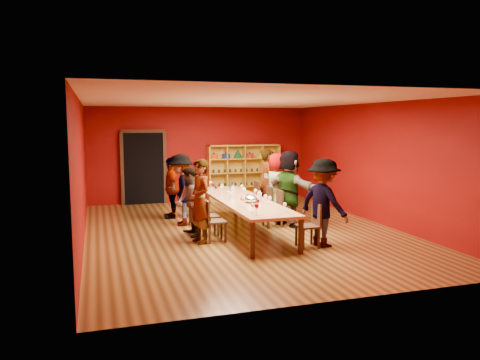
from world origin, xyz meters
name	(u,v)px	position (x,y,z in m)	size (l,w,h in m)	color
room_shell	(242,167)	(0.00, 0.00, 1.50)	(7.10, 9.10, 3.04)	#523515
tasting_table	(242,201)	(0.00, 0.00, 0.70)	(1.10, 4.50, 0.75)	tan
doorway	(144,168)	(-1.80, 4.43, 1.12)	(1.40, 0.17, 2.30)	black
shelving_unit	(243,170)	(1.40, 4.32, 0.98)	(2.40, 0.40, 1.80)	gold
chair_person_left_1	(212,219)	(-0.91, -0.75, 0.50)	(0.42, 0.42, 0.89)	black
person_left_1	(200,201)	(-1.16, -0.75, 0.88)	(0.64, 0.47, 1.76)	silver
chair_person_left_2	(206,213)	(-0.91, -0.16, 0.50)	(0.42, 0.42, 0.89)	black
person_left_2	(190,202)	(-1.26, -0.16, 0.78)	(0.75, 0.41, 1.55)	#5F8BC5
chair_person_left_3	(195,204)	(-0.91, 1.05, 0.50)	(0.42, 0.42, 0.89)	black
person_left_3	(181,190)	(-1.25, 1.05, 0.88)	(1.13, 0.47, 1.76)	#131734
chair_person_left_4	(187,199)	(-0.91, 2.00, 0.50)	(0.42, 0.42, 0.89)	black
person_left_4	(171,188)	(-1.33, 2.00, 0.80)	(0.94, 0.43, 1.61)	#454549
chair_person_right_0	(311,223)	(0.91, -1.75, 0.50)	(0.42, 0.42, 0.89)	black
person_right_0	(324,203)	(1.18, -1.75, 0.90)	(1.16, 0.48, 1.79)	#C7858A
chair_person_right_2	(276,206)	(0.91, 0.21, 0.50)	(0.42, 0.42, 0.89)	black
person_right_2	(289,188)	(1.27, 0.21, 0.92)	(1.71, 0.49, 1.84)	beige
chair_person_right_3	(265,202)	(0.91, 0.93, 0.50)	(0.42, 0.42, 0.89)	black
person_right_3	(277,187)	(1.22, 0.93, 0.87)	(0.85, 0.46, 1.73)	#C2828D
chair_person_right_4	(253,196)	(0.91, 1.89, 0.50)	(0.42, 0.42, 0.89)	black
person_right_4	(267,181)	(1.33, 1.89, 0.89)	(0.65, 0.48, 1.79)	#151E3B
wine_glass_0	(242,199)	(-0.26, -0.83, 0.89)	(0.08, 0.08, 0.20)	white
wine_glass_1	(256,191)	(0.35, 0.08, 0.91)	(0.09, 0.09, 0.22)	white
wine_glass_2	(257,193)	(0.31, -0.13, 0.89)	(0.08, 0.08, 0.19)	white
wine_glass_3	(243,200)	(-0.29, -0.98, 0.90)	(0.09, 0.09, 0.21)	white
wine_glass_4	(285,205)	(0.36, -1.68, 0.88)	(0.07, 0.07, 0.18)	white
wine_glass_5	(233,183)	(0.30, 1.78, 0.90)	(0.08, 0.08, 0.20)	white
wine_glass_6	(216,188)	(-0.36, 1.02, 0.90)	(0.08, 0.08, 0.21)	white
wine_glass_7	(242,187)	(0.29, 0.94, 0.90)	(0.08, 0.08, 0.21)	white
wine_glass_8	(228,193)	(-0.29, 0.17, 0.88)	(0.07, 0.07, 0.18)	white
wine_glass_9	(211,183)	(-0.32, 1.80, 0.91)	(0.09, 0.09, 0.22)	white
wine_glass_10	(257,207)	(-0.30, -1.85, 0.91)	(0.09, 0.09, 0.22)	white
wine_glass_11	(244,190)	(0.16, 0.37, 0.91)	(0.09, 0.09, 0.22)	white
wine_glass_12	(253,206)	(-0.30, -1.62, 0.89)	(0.08, 0.08, 0.19)	white
wine_glass_13	(231,195)	(-0.29, -0.09, 0.88)	(0.07, 0.07, 0.18)	white
wine_glass_14	(270,199)	(0.29, -1.01, 0.90)	(0.08, 0.08, 0.21)	white
wine_glass_15	(222,186)	(-0.16, 1.22, 0.90)	(0.08, 0.08, 0.20)	white
wine_glass_16	(248,196)	(-0.01, -0.43, 0.89)	(0.08, 0.08, 0.19)	white
wine_glass_17	(266,197)	(0.27, -0.81, 0.91)	(0.09, 0.09, 0.22)	white
wine_glass_18	(258,201)	(-0.06, -1.23, 0.90)	(0.08, 0.08, 0.20)	white
wine_glass_19	(221,188)	(-0.27, 0.88, 0.89)	(0.08, 0.08, 0.19)	white
wine_glass_20	(212,184)	(-0.30, 1.70, 0.89)	(0.08, 0.08, 0.20)	white
spittoon_bowl	(251,199)	(0.05, -0.49, 0.83)	(0.33, 0.33, 0.18)	silver
carafe_a	(233,193)	(-0.18, 0.19, 0.88)	(0.12, 0.12, 0.29)	white
carafe_b	(260,197)	(0.23, -0.55, 0.87)	(0.13, 0.13, 0.26)	white
wine_bottle	(231,185)	(0.18, 1.61, 0.87)	(0.09, 0.09, 0.30)	#133519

